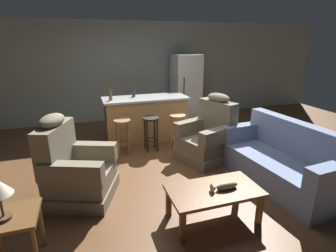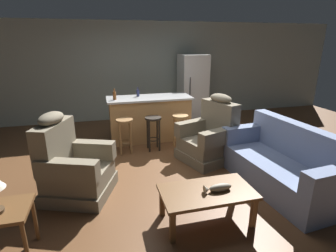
{
  "view_description": "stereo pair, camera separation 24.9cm",
  "coord_description": "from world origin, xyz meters",
  "px_view_note": "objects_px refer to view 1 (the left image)",
  "views": [
    {
      "loc": [
        -1.25,
        -4.02,
        2.09
      ],
      "look_at": [
        0.04,
        -0.1,
        0.75
      ],
      "focal_mm": 28.0,
      "sensor_mm": 36.0,
      "label": 1
    },
    {
      "loc": [
        -1.01,
        -4.09,
        2.09
      ],
      "look_at": [
        0.04,
        -0.1,
        0.75
      ],
      "focal_mm": 28.0,
      "sensor_mm": 36.0,
      "label": 2
    }
  ],
  "objects_px": {
    "bar_stool_left": "(123,130)",
    "bar_stool_right": "(177,125)",
    "coffee_table": "(214,193)",
    "bottle_short_amber": "(134,93)",
    "kitchen_island": "(146,118)",
    "couch": "(282,162)",
    "end_table": "(12,224)",
    "fish_figurine": "(225,186)",
    "recliner_near_lamp": "(75,170)",
    "recliner_near_island": "(208,136)",
    "bottle_tall_green": "(111,96)",
    "refrigerator": "(186,88)",
    "bar_stool_middle": "(151,128)"
  },
  "relations": [
    {
      "from": "end_table",
      "to": "kitchen_island",
      "type": "bearing_deg",
      "value": 56.16
    },
    {
      "from": "end_table",
      "to": "bar_stool_left",
      "type": "height_order",
      "value": "bar_stool_left"
    },
    {
      "from": "recliner_near_island",
      "to": "bottle_short_amber",
      "type": "height_order",
      "value": "recliner_near_island"
    },
    {
      "from": "fish_figurine",
      "to": "kitchen_island",
      "type": "height_order",
      "value": "kitchen_island"
    },
    {
      "from": "recliner_near_lamp",
      "to": "coffee_table",
      "type": "bearing_deg",
      "value": -12.01
    },
    {
      "from": "coffee_table",
      "to": "recliner_near_lamp",
      "type": "height_order",
      "value": "recliner_near_lamp"
    },
    {
      "from": "kitchen_island",
      "to": "bar_stool_left",
      "type": "bearing_deg",
      "value": -133.9
    },
    {
      "from": "coffee_table",
      "to": "refrigerator",
      "type": "relative_size",
      "value": 0.62
    },
    {
      "from": "coffee_table",
      "to": "kitchen_island",
      "type": "relative_size",
      "value": 0.61
    },
    {
      "from": "bar_stool_middle",
      "to": "bottle_tall_green",
      "type": "height_order",
      "value": "bottle_tall_green"
    },
    {
      "from": "refrigerator",
      "to": "end_table",
      "type": "bearing_deg",
      "value": -129.22
    },
    {
      "from": "kitchen_island",
      "to": "recliner_near_island",
      "type": "bearing_deg",
      "value": -56.77
    },
    {
      "from": "fish_figurine",
      "to": "bar_stool_right",
      "type": "bearing_deg",
      "value": 83.36
    },
    {
      "from": "bar_stool_right",
      "to": "refrigerator",
      "type": "xyz_separation_m",
      "value": [
        0.91,
        1.83,
        0.41
      ]
    },
    {
      "from": "couch",
      "to": "bottle_tall_green",
      "type": "xyz_separation_m",
      "value": [
        -2.25,
        2.41,
        0.69
      ]
    },
    {
      "from": "end_table",
      "to": "kitchen_island",
      "type": "relative_size",
      "value": 0.31
    },
    {
      "from": "bar_stool_left",
      "to": "bar_stool_right",
      "type": "bearing_deg",
      "value": 0.0
    },
    {
      "from": "coffee_table",
      "to": "bottle_short_amber",
      "type": "xyz_separation_m",
      "value": [
        -0.34,
        3.09,
        0.66
      ]
    },
    {
      "from": "coffee_table",
      "to": "bar_stool_middle",
      "type": "relative_size",
      "value": 1.62
    },
    {
      "from": "end_table",
      "to": "bottle_short_amber",
      "type": "relative_size",
      "value": 2.79
    },
    {
      "from": "coffee_table",
      "to": "bottle_short_amber",
      "type": "relative_size",
      "value": 5.48
    },
    {
      "from": "coffee_table",
      "to": "recliner_near_lamp",
      "type": "xyz_separation_m",
      "value": [
        -1.58,
        1.03,
        0.06
      ]
    },
    {
      "from": "recliner_near_island",
      "to": "bottle_tall_green",
      "type": "height_order",
      "value": "recliner_near_island"
    },
    {
      "from": "coffee_table",
      "to": "bar_stool_right",
      "type": "distance_m",
      "value": 2.36
    },
    {
      "from": "bar_stool_right",
      "to": "recliner_near_island",
      "type": "bearing_deg",
      "value": -62.65
    },
    {
      "from": "bar_stool_left",
      "to": "bottle_short_amber",
      "type": "height_order",
      "value": "bottle_short_amber"
    },
    {
      "from": "end_table",
      "to": "bottle_tall_green",
      "type": "distance_m",
      "value": 3.23
    },
    {
      "from": "bar_stool_right",
      "to": "bottle_short_amber",
      "type": "xyz_separation_m",
      "value": [
        -0.73,
        0.77,
        0.55
      ]
    },
    {
      "from": "recliner_near_lamp",
      "to": "bar_stool_right",
      "type": "xyz_separation_m",
      "value": [
        1.97,
        1.3,
        0.05
      ]
    },
    {
      "from": "fish_figurine",
      "to": "recliner_near_island",
      "type": "xyz_separation_m",
      "value": [
        0.63,
        1.69,
        -0.04
      ]
    },
    {
      "from": "coffee_table",
      "to": "fish_figurine",
      "type": "height_order",
      "value": "fish_figurine"
    },
    {
      "from": "coffee_table",
      "to": "recliner_near_island",
      "type": "xyz_separation_m",
      "value": [
        0.74,
        1.64,
        0.06
      ]
    },
    {
      "from": "coffee_table",
      "to": "bar_stool_middle",
      "type": "distance_m",
      "value": 2.33
    },
    {
      "from": "kitchen_island",
      "to": "couch",
      "type": "bearing_deg",
      "value": -58.39
    },
    {
      "from": "bar_stool_left",
      "to": "bar_stool_right",
      "type": "relative_size",
      "value": 1.0
    },
    {
      "from": "fish_figurine",
      "to": "bar_stool_right",
      "type": "height_order",
      "value": "bar_stool_right"
    },
    {
      "from": "recliner_near_lamp",
      "to": "bottle_tall_green",
      "type": "height_order",
      "value": "recliner_near_lamp"
    },
    {
      "from": "recliner_near_island",
      "to": "bottle_short_amber",
      "type": "distance_m",
      "value": 1.91
    },
    {
      "from": "coffee_table",
      "to": "bottle_tall_green",
      "type": "xyz_separation_m",
      "value": [
        -0.85,
        2.89,
        0.67
      ]
    },
    {
      "from": "bottle_tall_green",
      "to": "recliner_near_island",
      "type": "bearing_deg",
      "value": -38.05
    },
    {
      "from": "refrigerator",
      "to": "bottle_short_amber",
      "type": "distance_m",
      "value": 1.95
    },
    {
      "from": "bar_stool_left",
      "to": "bottle_short_amber",
      "type": "bearing_deg",
      "value": 63.38
    },
    {
      "from": "fish_figurine",
      "to": "end_table",
      "type": "bearing_deg",
      "value": 179.48
    },
    {
      "from": "recliner_near_island",
      "to": "fish_figurine",
      "type": "bearing_deg",
      "value": 50.16
    },
    {
      "from": "recliner_near_island",
      "to": "bar_stool_middle",
      "type": "xyz_separation_m",
      "value": [
        -0.91,
        0.68,
        0.05
      ]
    },
    {
      "from": "couch",
      "to": "recliner_near_lamp",
      "type": "height_order",
      "value": "recliner_near_lamp"
    },
    {
      "from": "recliner_near_island",
      "to": "bar_stool_left",
      "type": "height_order",
      "value": "recliner_near_island"
    },
    {
      "from": "couch",
      "to": "kitchen_island",
      "type": "bearing_deg",
      "value": -63.32
    },
    {
      "from": "couch",
      "to": "end_table",
      "type": "xyz_separation_m",
      "value": [
        -3.52,
        -0.51,
        0.12
      ]
    },
    {
      "from": "recliner_near_lamp",
      "to": "bottle_short_amber",
      "type": "distance_m",
      "value": 2.48
    }
  ]
}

